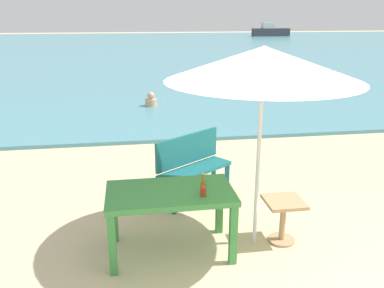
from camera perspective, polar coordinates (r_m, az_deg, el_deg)
The scene contains 8 objects.
sea_water at distance 33.35m, azimuth -6.45°, elevation 13.23°, with size 120.00×50.00×0.08m, color teal.
picnic_table_green at distance 4.56m, azimuth -3.07°, elevation -7.81°, with size 1.40×0.80×0.76m.
beer_bottle_amber at distance 4.34m, azimuth 1.58°, elevation -6.19°, with size 0.07×0.07×0.26m.
patio_umbrella at distance 4.39m, azimuth 9.96°, elevation 10.98°, with size 2.10×2.10×2.30m.
side_table_wood at distance 5.00m, azimuth 12.64°, elevation -9.61°, with size 0.44×0.44×0.54m.
bench_teal_center at distance 5.94m, azimuth -0.00°, elevation -2.66°, with size 1.19×0.99×0.95m.
swimmer_person at distance 11.82m, azimuth -5.75°, elevation 6.08°, with size 0.34×0.34×0.41m.
boat_cargo_ship at distance 50.81m, azimuth 10.90°, elevation 15.25°, with size 4.36×1.19×1.58m.
Camera 1 is at (-1.56, -3.21, 2.62)m, focal length 38.11 mm.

